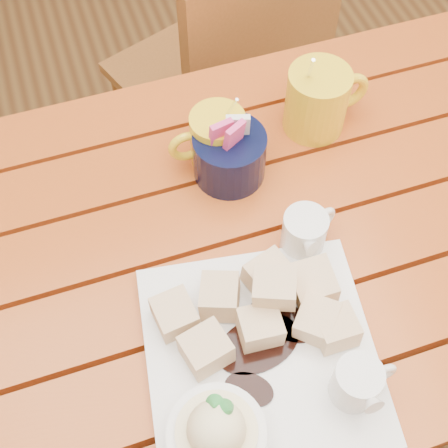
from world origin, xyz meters
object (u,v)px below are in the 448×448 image
object	(u,v)px
coffee_mug_right	(319,99)
chair_far	(232,76)
dessert_plate	(255,366)
coffee_mug_left	(216,139)
table	(239,310)

from	to	relation	value
coffee_mug_right	chair_far	size ratio (longest dim) A/B	0.19
dessert_plate	coffee_mug_left	world-z (taller)	coffee_mug_left
dessert_plate	chair_far	bearing A→B (deg)	72.73
coffee_mug_left	coffee_mug_right	bearing A→B (deg)	7.57
coffee_mug_right	table	bearing A→B (deg)	-135.33
coffee_mug_left	chair_far	size ratio (longest dim) A/B	0.16
chair_far	table	bearing A→B (deg)	51.53
coffee_mug_left	chair_far	distance (m)	0.57
dessert_plate	chair_far	distance (m)	0.87
coffee_mug_left	coffee_mug_right	world-z (taller)	coffee_mug_right
chair_far	dessert_plate	bearing A→B (deg)	52.48
coffee_mug_left	coffee_mug_right	distance (m)	0.17
table	chair_far	distance (m)	0.69
table	chair_far	xyz separation A→B (m)	(0.21, 0.64, -0.17)
coffee_mug_left	table	bearing A→B (deg)	-97.26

